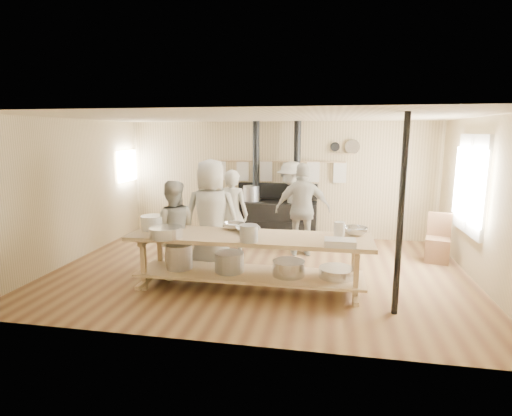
{
  "coord_description": "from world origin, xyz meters",
  "views": [
    {
      "loc": [
        1.14,
        -6.52,
        2.34
      ],
      "look_at": [
        -0.09,
        0.2,
        1.06
      ],
      "focal_mm": 28.0,
      "sensor_mm": 36.0,
      "label": 1
    }
  ],
  "objects_px": {
    "cook_center": "(211,217)",
    "roasting_pan": "(340,243)",
    "cook_right": "(303,210)",
    "chair": "(437,248)",
    "prep_table": "(248,257)",
    "cook_far_left": "(232,214)",
    "stove": "(275,216)",
    "cook_by_window": "(292,202)",
    "cook_left": "(173,230)"
  },
  "relations": [
    {
      "from": "cook_by_window",
      "to": "roasting_pan",
      "type": "height_order",
      "value": "cook_by_window"
    },
    {
      "from": "roasting_pan",
      "to": "stove",
      "type": "bearing_deg",
      "value": 111.57
    },
    {
      "from": "prep_table",
      "to": "roasting_pan",
      "type": "distance_m",
      "value": 1.42
    },
    {
      "from": "prep_table",
      "to": "cook_right",
      "type": "distance_m",
      "value": 2.08
    },
    {
      "from": "prep_table",
      "to": "cook_right",
      "type": "xyz_separation_m",
      "value": [
        0.68,
        1.93,
        0.38
      ]
    },
    {
      "from": "stove",
      "to": "roasting_pan",
      "type": "height_order",
      "value": "stove"
    },
    {
      "from": "cook_right",
      "to": "stove",
      "type": "bearing_deg",
      "value": -66.09
    },
    {
      "from": "roasting_pan",
      "to": "chair",
      "type": "bearing_deg",
      "value": 51.34
    },
    {
      "from": "stove",
      "to": "cook_center",
      "type": "height_order",
      "value": "stove"
    },
    {
      "from": "roasting_pan",
      "to": "cook_by_window",
      "type": "bearing_deg",
      "value": 106.53
    },
    {
      "from": "prep_table",
      "to": "chair",
      "type": "height_order",
      "value": "chair"
    },
    {
      "from": "stove",
      "to": "cook_by_window",
      "type": "distance_m",
      "value": 0.55
    },
    {
      "from": "stove",
      "to": "roasting_pan",
      "type": "relative_size",
      "value": 6.26
    },
    {
      "from": "cook_center",
      "to": "cook_right",
      "type": "xyz_separation_m",
      "value": [
        1.44,
        1.28,
        -0.07
      ]
    },
    {
      "from": "stove",
      "to": "cook_by_window",
      "type": "bearing_deg",
      "value": -23.81
    },
    {
      "from": "cook_far_left",
      "to": "cook_left",
      "type": "distance_m",
      "value": 1.38
    },
    {
      "from": "cook_right",
      "to": "chair",
      "type": "xyz_separation_m",
      "value": [
        2.49,
        0.03,
        -0.63
      ]
    },
    {
      "from": "cook_far_left",
      "to": "cook_right",
      "type": "xyz_separation_m",
      "value": [
        1.29,
        0.43,
        0.05
      ]
    },
    {
      "from": "stove",
      "to": "chair",
      "type": "relative_size",
      "value": 2.91
    },
    {
      "from": "cook_left",
      "to": "cook_right",
      "type": "xyz_separation_m",
      "value": [
        1.98,
        1.62,
        0.09
      ]
    },
    {
      "from": "stove",
      "to": "cook_center",
      "type": "xyz_separation_m",
      "value": [
        -0.76,
        -2.36,
        0.44
      ]
    },
    {
      "from": "cook_right",
      "to": "cook_far_left",
      "type": "bearing_deg",
      "value": 10.41
    },
    {
      "from": "prep_table",
      "to": "chair",
      "type": "xyz_separation_m",
      "value": [
        3.16,
        1.97,
        -0.26
      ]
    },
    {
      "from": "cook_by_window",
      "to": "cook_right",
      "type": "bearing_deg",
      "value": -28.66
    },
    {
      "from": "stove",
      "to": "cook_right",
      "type": "distance_m",
      "value": 1.33
    },
    {
      "from": "prep_table",
      "to": "cook_by_window",
      "type": "relative_size",
      "value": 2.06
    },
    {
      "from": "cook_right",
      "to": "cook_by_window",
      "type": "xyz_separation_m",
      "value": [
        -0.29,
        0.92,
        -0.02
      ]
    },
    {
      "from": "stove",
      "to": "prep_table",
      "type": "distance_m",
      "value": 3.02
    },
    {
      "from": "cook_center",
      "to": "cook_by_window",
      "type": "height_order",
      "value": "cook_center"
    },
    {
      "from": "cook_by_window",
      "to": "roasting_pan",
      "type": "xyz_separation_m",
      "value": [
        0.94,
        -3.18,
        0.02
      ]
    },
    {
      "from": "cook_far_left",
      "to": "roasting_pan",
      "type": "distance_m",
      "value": 2.67
    },
    {
      "from": "stove",
      "to": "cook_far_left",
      "type": "relative_size",
      "value": 1.54
    },
    {
      "from": "cook_left",
      "to": "cook_center",
      "type": "distance_m",
      "value": 0.67
    },
    {
      "from": "cook_left",
      "to": "cook_center",
      "type": "xyz_separation_m",
      "value": [
        0.55,
        0.34,
        0.16
      ]
    },
    {
      "from": "cook_right",
      "to": "chair",
      "type": "relative_size",
      "value": 2.01
    },
    {
      "from": "cook_far_left",
      "to": "cook_right",
      "type": "distance_m",
      "value": 1.36
    },
    {
      "from": "stove",
      "to": "roasting_pan",
      "type": "distance_m",
      "value": 3.62
    },
    {
      "from": "cook_right",
      "to": "chair",
      "type": "bearing_deg",
      "value": 172.82
    },
    {
      "from": "prep_table",
      "to": "cook_far_left",
      "type": "height_order",
      "value": "cook_far_left"
    },
    {
      "from": "cook_center",
      "to": "roasting_pan",
      "type": "height_order",
      "value": "cook_center"
    },
    {
      "from": "cook_far_left",
      "to": "cook_right",
      "type": "relative_size",
      "value": 0.94
    },
    {
      "from": "cook_by_window",
      "to": "roasting_pan",
      "type": "distance_m",
      "value": 3.32
    },
    {
      "from": "cook_left",
      "to": "stove",
      "type": "bearing_deg",
      "value": -133.64
    },
    {
      "from": "cook_left",
      "to": "cook_right",
      "type": "bearing_deg",
      "value": -158.52
    },
    {
      "from": "cook_left",
      "to": "roasting_pan",
      "type": "distance_m",
      "value": 2.71
    },
    {
      "from": "cook_far_left",
      "to": "chair",
      "type": "distance_m",
      "value": 3.85
    },
    {
      "from": "cook_center",
      "to": "roasting_pan",
      "type": "relative_size",
      "value": 4.65
    },
    {
      "from": "prep_table",
      "to": "cook_right",
      "type": "relative_size",
      "value": 2.0
    },
    {
      "from": "prep_table",
      "to": "cook_far_left",
      "type": "bearing_deg",
      "value": 112.16
    },
    {
      "from": "cook_far_left",
      "to": "prep_table",
      "type": "bearing_deg",
      "value": 116.48
    }
  ]
}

